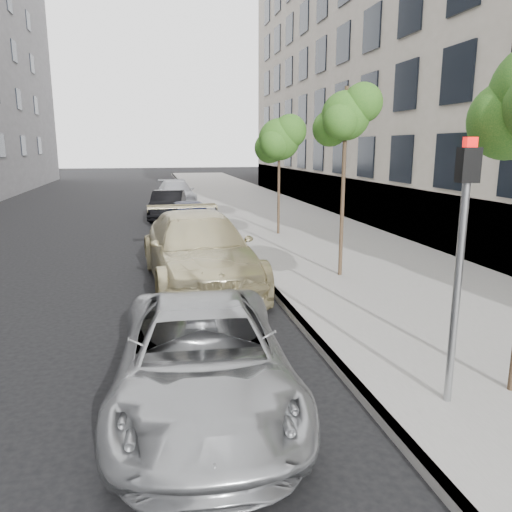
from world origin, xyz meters
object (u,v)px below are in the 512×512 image
object	(u,v)px
minivan	(203,358)
sedan_rear	(176,193)
signal_pole	(461,244)
tree_far	(280,139)
suv	(199,250)
tree_mid	(347,116)
sedan_blue	(191,218)
sedan_black	(168,205)

from	to	relation	value
minivan	sedan_rear	size ratio (longest dim) A/B	0.99
signal_pole	tree_far	bearing A→B (deg)	88.41
tree_far	suv	distance (m)	7.68
tree_mid	sedan_blue	bearing A→B (deg)	113.93
tree_far	minivan	distance (m)	13.32
tree_mid	suv	world-z (taller)	tree_mid
sedan_black	sedan_rear	distance (m)	6.09
tree_far	sedan_rear	world-z (taller)	tree_far
tree_mid	minivan	world-z (taller)	tree_mid
signal_pole	suv	xyz separation A→B (m)	(-2.62, 6.97, -1.37)
minivan	signal_pole	bearing A→B (deg)	-11.12
tree_far	tree_mid	bearing A→B (deg)	-90.00
tree_far	minivan	size ratio (longest dim) A/B	0.91
tree_far	minivan	bearing A→B (deg)	-109.10
signal_pole	sedan_black	size ratio (longest dim) A/B	0.83
minivan	sedan_blue	world-z (taller)	sedan_blue
suv	sedan_rear	xyz separation A→B (m)	(0.37, 17.91, -0.17)
tree_mid	sedan_blue	size ratio (longest dim) A/B	1.17
tree_mid	sedan_black	size ratio (longest dim) A/B	1.17
tree_mid	signal_pole	distance (m)	6.95
tree_mid	sedan_blue	world-z (taller)	tree_mid
minivan	sedan_black	size ratio (longest dim) A/B	1.19
sedan_black	sedan_rear	xyz separation A→B (m)	(0.70, 6.05, 0.04)
sedan_black	sedan_blue	bearing A→B (deg)	-73.34
tree_mid	suv	xyz separation A→B (m)	(-3.70, 0.38, -3.29)
tree_far	sedan_blue	world-z (taller)	tree_far
tree_far	sedan_blue	size ratio (longest dim) A/B	1.08
minivan	tree_mid	bearing A→B (deg)	57.09
minivan	suv	bearing A→B (deg)	88.37
sedan_blue	sedan_black	bearing A→B (deg)	95.42
sedan_rear	suv	bearing A→B (deg)	-94.51
tree_mid	sedan_rear	world-z (taller)	tree_mid
sedan_rear	tree_mid	bearing A→B (deg)	-83.01
sedan_rear	tree_far	bearing A→B (deg)	-77.56
suv	tree_mid	bearing A→B (deg)	-9.86
sedan_blue	sedan_rear	world-z (taller)	sedan_rear
sedan_blue	sedan_black	world-z (taller)	sedan_blue
suv	sedan_black	world-z (taller)	suv
signal_pole	sedan_rear	distance (m)	25.03
signal_pole	sedan_rear	bearing A→B (deg)	98.27
tree_mid	sedan_black	distance (m)	13.35
tree_mid	signal_pole	world-z (taller)	tree_mid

